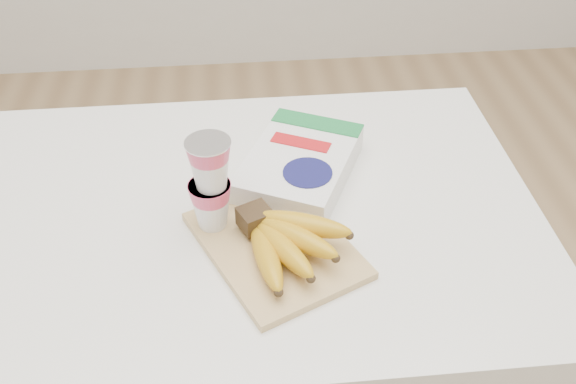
% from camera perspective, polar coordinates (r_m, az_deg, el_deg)
% --- Properties ---
extents(table, '(1.06, 0.70, 0.79)m').
position_cam_1_polar(table, '(1.38, -4.55, -14.09)').
color(table, white).
rests_on(table, ground).
extents(cutting_board, '(0.29, 0.33, 0.01)m').
position_cam_1_polar(cutting_board, '(1.01, -1.14, -4.72)').
color(cutting_board, '#E1C37B').
rests_on(cutting_board, table).
extents(bananas, '(0.18, 0.19, 0.06)m').
position_cam_1_polar(bananas, '(0.97, -0.32, -4.24)').
color(bananas, '#382816').
rests_on(bananas, cutting_board).
extents(yogurt_stack, '(0.07, 0.07, 0.16)m').
position_cam_1_polar(yogurt_stack, '(0.98, -6.94, 0.91)').
color(yogurt_stack, white).
rests_on(yogurt_stack, cutting_board).
extents(cereal_box, '(0.26, 0.29, 0.06)m').
position_cam_1_polar(cereal_box, '(1.13, 1.04, 2.41)').
color(cereal_box, white).
rests_on(cereal_box, table).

